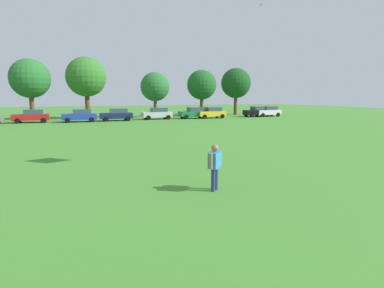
% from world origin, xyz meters
% --- Properties ---
extents(ground_plane, '(160.00, 160.00, 0.00)m').
position_xyz_m(ground_plane, '(0.00, 30.00, 0.00)').
color(ground_plane, '#42842D').
extents(adult_bystander, '(0.64, 0.61, 1.71)m').
position_xyz_m(adult_bystander, '(4.98, 11.83, 1.02)').
color(adult_bystander, navy).
rests_on(adult_bystander, ground).
extents(parked_car_red_1, '(4.30, 2.02, 1.68)m').
position_xyz_m(parked_car_red_1, '(-4.23, 46.67, 0.86)').
color(parked_car_red_1, red).
rests_on(parked_car_red_1, ground).
extents(parked_car_blue_2, '(4.30, 2.02, 1.68)m').
position_xyz_m(parked_car_blue_2, '(1.53, 45.55, 0.86)').
color(parked_car_blue_2, '#1E38AD').
rests_on(parked_car_blue_2, ground).
extents(parked_car_navy_3, '(4.30, 2.02, 1.68)m').
position_xyz_m(parked_car_navy_3, '(6.30, 45.76, 0.86)').
color(parked_car_navy_3, '#141E4C').
rests_on(parked_car_navy_3, ground).
extents(parked_car_silver_4, '(4.30, 2.02, 1.68)m').
position_xyz_m(parked_car_silver_4, '(12.20, 46.42, 0.86)').
color(parked_car_silver_4, silver).
rests_on(parked_car_silver_4, ground).
extents(parked_car_green_5, '(4.30, 2.02, 1.68)m').
position_xyz_m(parked_car_green_5, '(17.75, 46.02, 0.86)').
color(parked_car_green_5, '#196B38').
rests_on(parked_car_green_5, ground).
extents(parked_car_yellow_6, '(4.30, 2.02, 1.68)m').
position_xyz_m(parked_car_yellow_6, '(20.49, 45.55, 0.86)').
color(parked_car_yellow_6, yellow).
rests_on(parked_car_yellow_6, ground).
extents(parked_car_black_7, '(4.30, 2.02, 1.68)m').
position_xyz_m(parked_car_black_7, '(28.82, 45.90, 0.86)').
color(parked_car_black_7, black).
rests_on(parked_car_black_7, ground).
extents(parked_car_white_8, '(4.30, 2.02, 1.68)m').
position_xyz_m(parked_car_white_8, '(30.79, 45.79, 0.86)').
color(parked_car_white_8, white).
rests_on(parked_car_white_8, ground).
extents(tree_left, '(5.47, 5.47, 8.53)m').
position_xyz_m(tree_left, '(-4.60, 51.97, 5.76)').
color(tree_left, brown).
rests_on(tree_left, ground).
extents(tree_center_left, '(5.81, 5.81, 9.06)m').
position_xyz_m(tree_center_left, '(2.89, 51.60, 6.11)').
color(tree_center_left, brown).
rests_on(tree_center_left, ground).
extents(tree_center_right, '(4.53, 4.53, 7.06)m').
position_xyz_m(tree_center_right, '(13.03, 50.64, 4.76)').
color(tree_center_right, brown).
rests_on(tree_center_right, ground).
extents(tree_right, '(4.88, 4.88, 7.60)m').
position_xyz_m(tree_right, '(20.93, 50.51, 5.13)').
color(tree_right, brown).
rests_on(tree_right, ground).
extents(tree_far_right, '(5.30, 5.30, 8.26)m').
position_xyz_m(tree_far_right, '(28.28, 52.21, 5.57)').
color(tree_far_right, brown).
rests_on(tree_far_right, ground).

